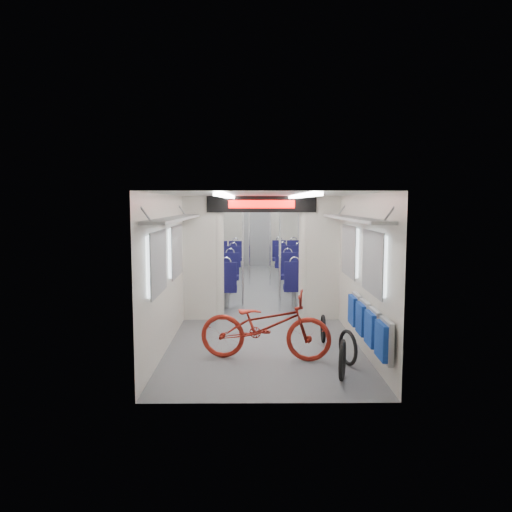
% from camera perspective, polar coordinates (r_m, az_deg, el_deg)
% --- Properties ---
extents(carriage, '(12.00, 12.02, 2.31)m').
position_cam_1_polar(carriage, '(10.98, 0.44, 2.58)').
color(carriage, '#515456').
rests_on(carriage, ground).
extents(bicycle, '(1.90, 0.90, 0.96)m').
position_cam_1_polar(bicycle, '(6.99, 1.07, -7.94)').
color(bicycle, maroon).
rests_on(bicycle, ground).
extents(flip_bench, '(0.12, 2.09, 0.50)m').
position_cam_1_polar(flip_bench, '(6.83, 12.64, -7.56)').
color(flip_bench, gray).
rests_on(flip_bench, carriage).
extents(bike_hoop_a, '(0.19, 0.51, 0.52)m').
position_cam_1_polar(bike_hoop_a, '(6.33, 9.84, -11.86)').
color(bike_hoop_a, black).
rests_on(bike_hoop_a, ground).
extents(bike_hoop_b, '(0.19, 0.48, 0.49)m').
position_cam_1_polar(bike_hoop_b, '(6.91, 10.46, -10.45)').
color(bike_hoop_b, black).
rests_on(bike_hoop_b, ground).
extents(bike_hoop_c, '(0.07, 0.45, 0.44)m').
position_cam_1_polar(bike_hoop_c, '(7.92, 7.68, -8.41)').
color(bike_hoop_c, black).
rests_on(bike_hoop_c, ground).
extents(seat_bay_near_left, '(0.90, 2.02, 1.08)m').
position_cam_1_polar(seat_bay_near_left, '(11.15, -4.38, -2.37)').
color(seat_bay_near_left, '#0F0C39').
rests_on(seat_bay_near_left, ground).
extents(seat_bay_near_right, '(0.90, 2.02, 1.08)m').
position_cam_1_polar(seat_bay_near_right, '(11.26, 5.19, -2.29)').
color(seat_bay_near_right, '#0F0C39').
rests_on(seat_bay_near_right, ground).
extents(seat_bay_far_left, '(0.89, 1.96, 1.07)m').
position_cam_1_polar(seat_bay_far_left, '(15.10, -3.37, -0.17)').
color(seat_bay_far_left, '#0F0C39').
rests_on(seat_bay_far_left, ground).
extents(seat_bay_far_right, '(0.91, 2.06, 1.10)m').
position_cam_1_polar(seat_bay_far_right, '(15.01, 3.76, -0.16)').
color(seat_bay_far_right, '#0F0C39').
rests_on(seat_bay_far_right, ground).
extents(stanchion_near_left, '(0.04, 0.04, 2.30)m').
position_cam_1_polar(stanchion_near_left, '(9.81, -1.51, 0.10)').
color(stanchion_near_left, silver).
rests_on(stanchion_near_left, ground).
extents(stanchion_near_right, '(0.05, 0.05, 2.30)m').
position_cam_1_polar(stanchion_near_right, '(9.94, 2.75, 0.17)').
color(stanchion_near_right, silver).
rests_on(stanchion_near_right, ground).
extents(stanchion_far_left, '(0.04, 0.04, 2.30)m').
position_cam_1_polar(stanchion_far_left, '(13.17, -0.76, 1.63)').
color(stanchion_far_left, silver).
rests_on(stanchion_far_left, ground).
extents(stanchion_far_right, '(0.04, 0.04, 2.30)m').
position_cam_1_polar(stanchion_far_right, '(13.09, 1.64, 1.60)').
color(stanchion_far_right, silver).
rests_on(stanchion_far_right, ground).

